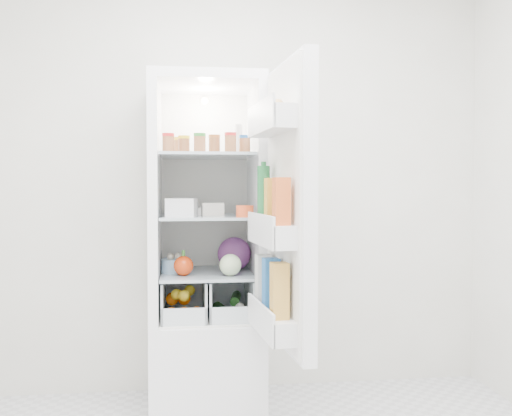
{
  "coord_description": "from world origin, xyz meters",
  "views": [
    {
      "loc": [
        -0.32,
        -1.91,
        1.21
      ],
      "look_at": [
        0.04,
        0.95,
        1.1
      ],
      "focal_mm": 40.0,
      "sensor_mm": 36.0,
      "label": 1
    }
  ],
  "objects": [
    {
      "name": "squeeze_bottle",
      "position": [
        -0.02,
        1.21,
        1.47
      ],
      "size": [
        0.05,
        0.05,
        0.17
      ],
      "primitive_type": "cylinder",
      "rotation": [
        0.0,
        0.0,
        -0.02
      ],
      "color": "silver",
      "rests_on": "shelf_top"
    },
    {
      "name": "shelf_low",
      "position": [
        -0.2,
        1.19,
        0.74
      ],
      "size": [
        0.49,
        0.53,
        0.01
      ],
      "primitive_type": "cube",
      "color": "#9DADB8",
      "rests_on": "refrigerator"
    },
    {
      "name": "shelf_mid",
      "position": [
        -0.2,
        1.19,
        1.05
      ],
      "size": [
        0.49,
        0.53,
        0.02
      ],
      "primitive_type": "cube",
      "color": "#9DADB8",
      "rests_on": "refrigerator"
    },
    {
      "name": "tub_cream",
      "position": [
        -0.17,
        1.19,
        1.09
      ],
      "size": [
        0.12,
        0.12,
        0.07
      ],
      "primitive_type": "cube",
      "rotation": [
        0.0,
        0.0,
        0.04
      ],
      "color": "silver",
      "rests_on": "shelf_mid"
    },
    {
      "name": "mushroom_bowl",
      "position": [
        -0.36,
        1.2,
        0.78
      ],
      "size": [
        0.17,
        0.17,
        0.07
      ],
      "primitive_type": "cylinder",
      "rotation": [
        0.0,
        0.0,
        -0.08
      ],
      "color": "#9BC6E7",
      "rests_on": "shelf_low"
    },
    {
      "name": "fridge_door",
      "position": [
        0.13,
        0.61,
        1.09
      ],
      "size": [
        0.22,
        0.6,
        1.3
      ],
      "rotation": [
        0.0,
        0.0,
        1.66
      ],
      "color": "white",
      "rests_on": "refrigerator"
    },
    {
      "name": "tin_red",
      "position": [
        -0.01,
        0.96,
        1.09
      ],
      "size": [
        0.11,
        0.11,
        0.06
      ],
      "primitive_type": "cylinder",
      "rotation": [
        0.0,
        0.0,
        0.2
      ],
      "color": "#E24C21",
      "rests_on": "shelf_mid"
    },
    {
      "name": "citrus_pile",
      "position": [
        -0.33,
        1.12,
        0.59
      ],
      "size": [
        0.2,
        0.24,
        0.16
      ],
      "color": "#FF610D",
      "rests_on": "refrigerator"
    },
    {
      "name": "shelf_top",
      "position": [
        -0.2,
        1.19,
        1.38
      ],
      "size": [
        0.49,
        0.53,
        0.02
      ],
      "primitive_type": "cube",
      "color": "#9DADB8",
      "rests_on": "refrigerator"
    },
    {
      "name": "refrigerator",
      "position": [
        -0.2,
        1.25,
        0.67
      ],
      "size": [
        0.6,
        0.6,
        1.8
      ],
      "color": "white",
      "rests_on": "ground"
    },
    {
      "name": "crisper_left",
      "position": [
        -0.32,
        1.19,
        0.61
      ],
      "size": [
        0.23,
        0.46,
        0.22
      ],
      "primitive_type": null,
      "color": "silver",
      "rests_on": "refrigerator"
    },
    {
      "name": "salad_bag",
      "position": [
        -0.08,
        1.04,
        0.8
      ],
      "size": [
        0.11,
        0.11,
        0.11
      ],
      "primitive_type": "sphere",
      "color": "beige",
      "rests_on": "shelf_low"
    },
    {
      "name": "tub_white",
      "position": [
        -0.33,
        1.07,
        1.1
      ],
      "size": [
        0.17,
        0.17,
        0.09
      ],
      "primitive_type": "cube",
      "rotation": [
        0.0,
        0.0,
        -0.16
      ],
      "color": "silver",
      "rests_on": "shelf_mid"
    },
    {
      "name": "veg_pile",
      "position": [
        -0.07,
        1.18,
        0.56
      ],
      "size": [
        0.16,
        0.3,
        0.1
      ],
      "color": "#1D4617",
      "rests_on": "refrigerator"
    },
    {
      "name": "red_cabbage",
      "position": [
        -0.05,
        1.23,
        0.84
      ],
      "size": [
        0.19,
        0.19,
        0.19
      ],
      "primitive_type": "sphere",
      "color": "#5D2161",
      "rests_on": "shelf_low"
    },
    {
      "name": "room_walls",
      "position": [
        0.0,
        0.0,
        1.59
      ],
      "size": [
        3.02,
        3.02,
        2.61
      ],
      "color": "beige",
      "rests_on": "ground"
    },
    {
      "name": "bell_pepper",
      "position": [
        -0.33,
        1.07,
        0.8
      ],
      "size": [
        0.1,
        0.1,
        0.1
      ],
      "primitive_type": "sphere",
      "color": "red",
      "rests_on": "shelf_low"
    },
    {
      "name": "foil_tray",
      "position": [
        -0.26,
        1.31,
        1.08
      ],
      "size": [
        0.16,
        0.12,
        0.04
      ],
      "primitive_type": "cube",
      "rotation": [
        0.0,
        0.0,
        -0.04
      ],
      "color": "silver",
      "rests_on": "shelf_mid"
    },
    {
      "name": "condiment_jars",
      "position": [
        -0.22,
        1.1,
        1.43
      ],
      "size": [
        0.46,
        0.32,
        0.08
      ],
      "color": "#B21919",
      "rests_on": "shelf_top"
    },
    {
      "name": "crisper_right",
      "position": [
        -0.08,
        1.19,
        0.61
      ],
      "size": [
        0.23,
        0.46,
        0.22
      ],
      "primitive_type": null,
      "color": "silver",
      "rests_on": "refrigerator"
    }
  ]
}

